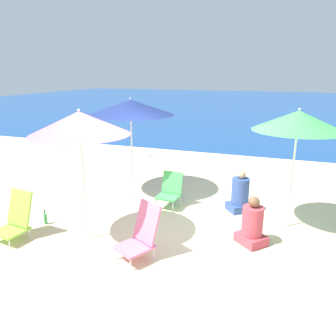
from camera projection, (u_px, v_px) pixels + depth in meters
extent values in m
plane|color=beige|center=(164.00, 238.00, 5.66)|extent=(60.00, 60.00, 0.00)
cube|color=#19478C|center=(266.00, 104.00, 29.45)|extent=(60.00, 40.00, 0.01)
cylinder|color=white|center=(132.00, 155.00, 7.55)|extent=(0.04, 0.04, 1.84)
cone|color=navy|center=(131.00, 107.00, 7.24)|extent=(1.94, 1.94, 0.33)
sphere|color=white|center=(130.00, 99.00, 7.19)|extent=(0.04, 0.04, 0.04)
cylinder|color=white|center=(84.00, 189.00, 5.42)|extent=(0.04, 0.04, 1.81)
cone|color=pink|center=(79.00, 123.00, 5.11)|extent=(1.59, 1.59, 0.37)
sphere|color=white|center=(78.00, 110.00, 5.05)|extent=(0.04, 0.04, 0.04)
cylinder|color=white|center=(292.00, 180.00, 5.86)|extent=(0.04, 0.04, 1.80)
cone|color=#47B756|center=(298.00, 121.00, 5.56)|extent=(1.55, 1.55, 0.34)
sphere|color=white|center=(300.00, 109.00, 5.51)|extent=(0.04, 0.04, 0.04)
cylinder|color=silver|center=(115.00, 254.00, 5.00)|extent=(0.02, 0.02, 0.19)
cylinder|color=silver|center=(131.00, 264.00, 4.72)|extent=(0.02, 0.02, 0.19)
cylinder|color=silver|center=(138.00, 244.00, 5.28)|extent=(0.02, 0.02, 0.19)
cylinder|color=silver|center=(154.00, 254.00, 4.99)|extent=(0.02, 0.02, 0.19)
cube|color=pink|center=(134.00, 247.00, 4.96)|extent=(0.65, 0.67, 0.04)
cube|color=pink|center=(147.00, 222.00, 5.03)|extent=(0.51, 0.41, 0.60)
cylinder|color=silver|center=(10.00, 244.00, 5.30)|extent=(0.02, 0.02, 0.16)
cylinder|color=silver|center=(13.00, 229.00, 5.82)|extent=(0.02, 0.02, 0.16)
cylinder|color=silver|center=(30.00, 234.00, 5.64)|extent=(0.02, 0.02, 0.16)
cube|color=#8ECC3D|center=(11.00, 231.00, 5.53)|extent=(0.54, 0.52, 0.04)
cube|color=#8ECC3D|center=(20.00, 208.00, 5.64)|extent=(0.51, 0.28, 0.60)
cylinder|color=silver|center=(156.00, 204.00, 6.80)|extent=(0.02, 0.02, 0.24)
cylinder|color=silver|center=(173.00, 207.00, 6.65)|extent=(0.02, 0.02, 0.24)
cylinder|color=silver|center=(164.00, 198.00, 7.12)|extent=(0.02, 0.02, 0.24)
cylinder|color=silver|center=(180.00, 201.00, 6.97)|extent=(0.02, 0.02, 0.24)
cube|color=#47B756|center=(168.00, 197.00, 6.85)|extent=(0.47, 0.46, 0.04)
cube|color=#47B756|center=(172.00, 182.00, 6.97)|extent=(0.45, 0.18, 0.46)
cube|color=#BF3F4C|center=(251.00, 239.00, 5.47)|extent=(0.59, 0.58, 0.16)
cylinder|color=#BF3F4C|center=(252.00, 221.00, 5.38)|extent=(0.35, 0.35, 0.50)
sphere|color=brown|center=(254.00, 202.00, 5.28)|extent=(0.18, 0.18, 0.18)
cube|color=#334C8C|center=(239.00, 207.00, 6.77)|extent=(0.60, 0.59, 0.16)
cylinder|color=#334C8C|center=(240.00, 191.00, 6.67)|extent=(0.35, 0.35, 0.54)
sphere|color=tan|center=(241.00, 174.00, 6.57)|extent=(0.18, 0.18, 0.18)
cylinder|color=#4CB266|center=(46.00, 219.00, 6.17)|extent=(0.07, 0.07, 0.20)
cylinder|color=#4CB266|center=(45.00, 213.00, 6.13)|extent=(0.03, 0.03, 0.07)
cylinder|color=black|center=(45.00, 211.00, 6.12)|extent=(0.03, 0.03, 0.02)
cylinder|color=gold|center=(148.00, 155.00, 11.20)|extent=(0.01, 0.01, 0.07)
cylinder|color=gold|center=(149.00, 155.00, 11.19)|extent=(0.01, 0.01, 0.07)
ellipsoid|color=white|center=(149.00, 152.00, 11.17)|extent=(0.26, 0.11, 0.13)
sphere|color=white|center=(152.00, 151.00, 11.12)|extent=(0.07, 0.07, 0.07)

